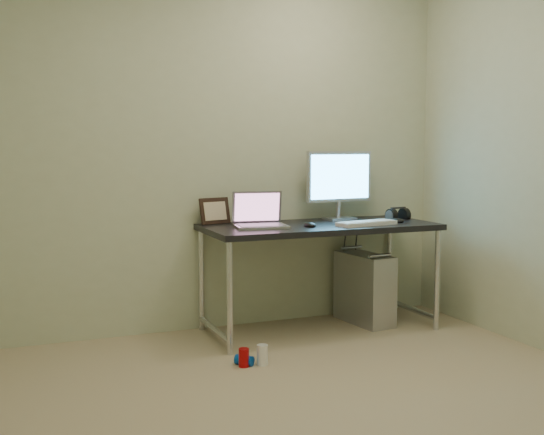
{
  "coord_description": "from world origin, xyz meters",
  "views": [
    {
      "loc": [
        -1.42,
        -2.83,
        1.29
      ],
      "look_at": [
        0.16,
        1.05,
        0.85
      ],
      "focal_mm": 45.0,
      "sensor_mm": 36.0,
      "label": 1
    }
  ],
  "objects": [
    {
      "name": "floor",
      "position": [
        0.0,
        0.0,
        0.0
      ],
      "size": [
        3.5,
        3.5,
        0.0
      ],
      "primitive_type": "plane",
      "color": "tan",
      "rests_on": "ground"
    },
    {
      "name": "wall_back",
      "position": [
        0.0,
        1.75,
        1.25
      ],
      "size": [
        3.5,
        0.02,
        2.5
      ],
      "primitive_type": "cube",
      "color": "beige",
      "rests_on": "ground"
    },
    {
      "name": "desk",
      "position": [
        0.66,
        1.4,
        0.67
      ],
      "size": [
        1.61,
        0.7,
        0.75
      ],
      "color": "black",
      "rests_on": "ground"
    },
    {
      "name": "tower_computer",
      "position": [
        1.05,
        1.45,
        0.26
      ],
      "size": [
        0.27,
        0.51,
        0.54
      ],
      "rotation": [
        0.0,
        0.0,
        0.12
      ],
      "color": "#B2B2B7",
      "rests_on": "ground"
    },
    {
      "name": "cable_a",
      "position": [
        1.0,
        1.7,
        0.4
      ],
      "size": [
        0.01,
        0.16,
        0.69
      ],
      "primitive_type": "cylinder",
      "rotation": [
        0.21,
        0.0,
        0.0
      ],
      "color": "black",
      "rests_on": "ground"
    },
    {
      "name": "cable_b",
      "position": [
        1.09,
        1.68,
        0.38
      ],
      "size": [
        0.02,
        0.11,
        0.71
      ],
      "primitive_type": "cylinder",
      "rotation": [
        0.14,
        0.0,
        0.09
      ],
      "color": "black",
      "rests_on": "ground"
    },
    {
      "name": "can_red",
      "position": [
        -0.11,
        0.83,
        0.06
      ],
      "size": [
        0.08,
        0.08,
        0.11
      ],
      "primitive_type": "cylinder",
      "rotation": [
        0.0,
        0.0,
        0.41
      ],
      "color": "#AC070B",
      "rests_on": "ground"
    },
    {
      "name": "can_white",
      "position": [
        0.0,
        0.82,
        0.06
      ],
      "size": [
        0.07,
        0.07,
        0.12
      ],
      "primitive_type": "cylinder",
      "rotation": [
        0.0,
        0.0,
        -0.02
      ],
      "color": "white",
      "rests_on": "ground"
    },
    {
      "name": "can_blue",
      "position": [
        -0.1,
        0.86,
        0.03
      ],
      "size": [
        0.12,
        0.12,
        0.06
      ],
      "primitive_type": "cylinder",
      "rotation": [
        1.57,
        0.0,
        0.74
      ],
      "color": "#0A46B0",
      "rests_on": "ground"
    },
    {
      "name": "laptop",
      "position": [
        0.21,
        1.4,
        0.81
      ],
      "size": [
        0.38,
        0.33,
        0.24
      ],
      "rotation": [
        0.0,
        0.0,
        -0.15
      ],
      "color": "#B6B6BD",
      "rests_on": "desk"
    },
    {
      "name": "monitor",
      "position": [
        0.92,
        1.61,
        1.04
      ],
      "size": [
        0.54,
        0.17,
        0.5
      ],
      "rotation": [
        0.0,
        0.0,
        0.08
      ],
      "color": "#B6B6BD",
      "rests_on": "desk"
    },
    {
      "name": "keyboard",
      "position": [
        0.93,
        1.22,
        0.76
      ],
      "size": [
        0.45,
        0.21,
        0.03
      ],
      "primitive_type": "cube",
      "rotation": [
        0.0,
        0.0,
        0.17
      ],
      "color": "white",
      "rests_on": "desk"
    },
    {
      "name": "mouse_right",
      "position": [
        1.21,
        1.28,
        0.77
      ],
      "size": [
        0.1,
        0.13,
        0.04
      ],
      "primitive_type": "ellipsoid",
      "rotation": [
        0.0,
        0.0,
        0.22
      ],
      "color": "black",
      "rests_on": "desk"
    },
    {
      "name": "mouse_left",
      "position": [
        0.52,
        1.28,
        0.77
      ],
      "size": [
        0.08,
        0.12,
        0.04
      ],
      "primitive_type": "ellipsoid",
      "rotation": [
        0.0,
        0.0,
        0.04
      ],
      "color": "black",
      "rests_on": "desk"
    },
    {
      "name": "headphones",
      "position": [
        1.33,
        1.46,
        0.78
      ],
      "size": [
        0.18,
        0.11,
        0.11
      ],
      "rotation": [
        0.0,
        0.0,
        0.15
      ],
      "color": "black",
      "rests_on": "desk"
    },
    {
      "name": "picture_frame",
      "position": [
        -0.02,
        1.68,
        0.84
      ],
      "size": [
        0.24,
        0.12,
        0.18
      ],
      "primitive_type": "cube",
      "rotation": [
        -0.21,
        0.0,
        0.25
      ],
      "color": "black",
      "rests_on": "desk"
    },
    {
      "name": "webcam",
      "position": [
        0.22,
        1.66,
        0.83
      ],
      "size": [
        0.04,
        0.03,
        0.11
      ],
      "rotation": [
        0.0,
        0.0,
        0.2
      ],
      "color": "silver",
      "rests_on": "desk"
    }
  ]
}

